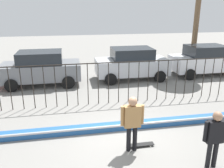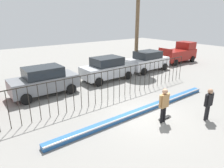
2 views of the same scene
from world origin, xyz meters
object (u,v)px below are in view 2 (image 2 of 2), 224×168
Objects in this scene: camera_operator at (209,102)px; pickup_truck at (179,53)px; parked_car_gray at (44,81)px; parked_car_silver at (107,68)px; skateboarder at (164,103)px; parked_car_white at (147,61)px; skateboard at (165,118)px.

pickup_truck reaches higher than camera_operator.
parked_car_gray is 5.27m from parked_car_silver.
camera_operator is at bearing -94.48° from parked_car_silver.
parked_car_silver is 0.91× the size of pickup_truck.
pickup_truck is (12.58, 7.97, -0.02)m from skateboarder.
parked_car_white is (4.87, 8.65, -0.03)m from camera_operator.
parked_car_white is at bearing -171.12° from pickup_truck.
parked_car_silver is at bearing 4.74° from parked_car_gray.
parked_car_gray is 10.13m from parked_car_white.
camera_operator is 0.39× the size of parked_car_silver.
camera_operator is at bearing -54.89° from parked_car_gray.
pickup_truck reaches higher than skateboard.
parked_car_white is (6.84, 7.47, -0.09)m from skateboarder.
parked_car_white is (6.46, 7.32, 0.91)m from skateboard.
pickup_truck reaches higher than skateboarder.
skateboarder is 10.13m from parked_car_white.
pickup_truck is at bearing 5.76° from parked_car_gray.
parked_car_gray is (-3.29, 7.24, -0.09)m from skateboarder.
parked_car_white is 0.91× the size of pickup_truck.
camera_operator reaches higher than skateboard.
skateboard is at bearing -143.41° from pickup_truck.
skateboarder is 1.06× the size of camera_operator.
parked_car_gray is 15.89m from pickup_truck.
parked_car_gray is (-3.67, 7.09, 0.91)m from skateboard.
parked_car_gray is at bearing -173.44° from pickup_truck.
parked_car_white reaches higher than camera_operator.
skateboard is at bearing 15.66° from skateboarder.
parked_car_silver reaches higher than skateboarder.
camera_operator is at bearing -119.74° from parked_car_white.
parked_car_white reaches higher than skateboarder.
camera_operator is 9.93m from parked_car_white.
camera_operator is (1.96, -1.18, -0.06)m from skateboarder.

